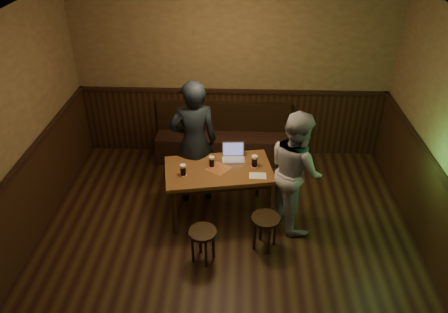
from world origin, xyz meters
name	(u,v)px	position (x,y,z in m)	size (l,w,h in m)	color
room	(225,188)	(0.00, 0.22, 1.20)	(5.04, 6.04, 2.84)	black
bench	(223,142)	(-0.13, 2.75, 0.31)	(2.20, 0.50, 0.95)	black
pub_table	(219,175)	(-0.13, 1.26, 0.65)	(1.52, 1.04, 0.76)	#563B18
stool_left	(203,237)	(-0.27, 0.36, 0.37)	(0.44, 0.44, 0.46)	black
stool_right	(265,223)	(0.48, 0.61, 0.39)	(0.46, 0.46, 0.48)	black
pint_left	(183,170)	(-0.58, 1.10, 0.83)	(0.10, 0.10, 0.16)	#B41621
pint_mid	(212,162)	(-0.22, 1.31, 0.83)	(0.10, 0.10, 0.15)	#B41621
pint_right	(254,161)	(0.34, 1.34, 0.83)	(0.11, 0.11, 0.16)	#B41621
laptop	(233,155)	(0.06, 1.53, 0.81)	(0.32, 0.26, 0.21)	silver
menu	(258,176)	(0.38, 1.12, 0.75)	(0.22, 0.15, 0.00)	silver
person_suit	(194,143)	(-0.49, 1.63, 0.92)	(0.67, 0.44, 1.84)	black
person_grey	(295,170)	(0.87, 1.16, 0.83)	(0.80, 0.63, 1.65)	#9A999F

